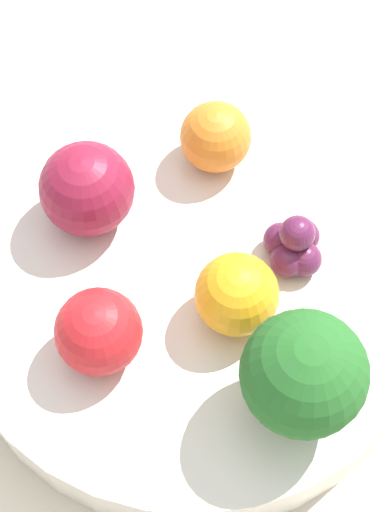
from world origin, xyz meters
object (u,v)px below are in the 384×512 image
object	(u,v)px
orange_front	(216,137)
grape_cluster	(294,246)
bowl	(192,282)
broccoli	(304,375)
apple_red	(93,327)
apple_green	(87,189)
orange_back	(237,295)

from	to	relation	value
orange_front	grape_cluster	world-z (taller)	orange_front
bowl	grape_cluster	xyz separation A→B (m)	(-0.04, -0.04, 0.03)
bowl	broccoli	bearing A→B (deg)	166.40
apple_red	orange_front	world-z (taller)	apple_red
apple_green	grape_cluster	bearing A→B (deg)	-150.75
orange_front	grape_cluster	size ratio (longest dim) A/B	1.13
orange_front	orange_back	size ratio (longest dim) A/B	0.94
bowl	apple_green	xyz separation A→B (m)	(0.06, 0.01, 0.05)
bowl	broccoli	xyz separation A→B (m)	(-0.09, 0.02, 0.06)
orange_front	grape_cluster	bearing A→B (deg)	165.28
apple_red	apple_green	size ratio (longest dim) A/B	0.85
broccoli	orange_front	bearing A→B (deg)	-32.53
broccoli	apple_red	bearing A→B (deg)	25.56
orange_front	bowl	bearing A→B (deg)	122.53
bowl	grape_cluster	distance (m)	0.06
apple_green	orange_back	xyz separation A→B (m)	(-0.10, -0.01, -0.00)
broccoli	apple_green	xyz separation A→B (m)	(0.15, -0.01, -0.01)
bowl	grape_cluster	bearing A→B (deg)	-131.73
bowl	apple_green	bearing A→B (deg)	13.27
orange_front	apple_red	bearing A→B (deg)	105.15
bowl	orange_back	size ratio (longest dim) A/B	6.14
orange_back	orange_front	bearing A→B (deg)	-41.45
orange_front	broccoli	bearing A→B (deg)	147.47
bowl	apple_red	world-z (taller)	apple_red
apple_green	apple_red	bearing A→B (deg)	138.41
apple_red	grape_cluster	distance (m)	0.12
bowl	broccoli	distance (m)	0.11
bowl	grape_cluster	size ratio (longest dim) A/B	7.41
bowl	orange_front	xyz separation A→B (m)	(0.04, -0.06, 0.04)
apple_green	grape_cluster	world-z (taller)	apple_green
orange_front	orange_back	distance (m)	0.10
bowl	grape_cluster	world-z (taller)	grape_cluster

